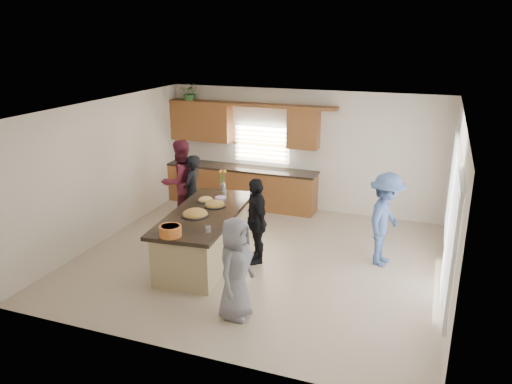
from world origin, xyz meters
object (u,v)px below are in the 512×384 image
at_px(island, 205,237).
at_px(salad_bowl, 170,230).
at_px(woman_left_back, 192,191).
at_px(woman_right_back, 385,220).
at_px(woman_left_mid, 181,182).
at_px(woman_right_front, 236,268).
at_px(woman_left_front, 256,220).

height_order(island, salad_bowl, salad_bowl).
distance_m(salad_bowl, woman_left_back, 2.79).
distance_m(island, woman_right_back, 3.26).
height_order(woman_left_mid, woman_right_back, woman_left_mid).
height_order(salad_bowl, woman_left_back, woman_left_back).
relative_size(island, woman_right_front, 1.80).
xyz_separation_m(woman_left_mid, woman_right_back, (4.43, -0.61, -0.07)).
bearing_deg(woman_left_mid, island, 69.44).
xyz_separation_m(salad_bowl, woman_left_front, (0.90, 1.48, -0.25)).
distance_m(salad_bowl, woman_right_back, 3.78).
distance_m(salad_bowl, woman_left_mid, 3.07).
xyz_separation_m(island, woman_left_back, (-0.99, 1.43, 0.34)).
height_order(island, woman_right_front, woman_right_front).
relative_size(woman_left_back, woman_right_back, 0.92).
relative_size(woman_left_back, woman_left_mid, 0.85).
height_order(salad_bowl, woman_left_mid, woman_left_mid).
distance_m(salad_bowl, woman_right_front, 1.35).
bearing_deg(island, woman_left_front, 13.13).
distance_m(woman_left_front, woman_right_back, 2.30).
xyz_separation_m(island, salad_bowl, (-0.02, -1.18, 0.59)).
distance_m(woman_right_back, woman_right_front, 3.13).
distance_m(salad_bowl, woman_left_front, 1.75).
xyz_separation_m(woman_left_front, woman_right_back, (2.20, 0.68, 0.06)).
height_order(island, woman_right_back, woman_right_back).
height_order(woman_right_back, woman_right_front, woman_right_back).
height_order(salad_bowl, woman_left_front, woman_left_front).
distance_m(woman_left_back, woman_left_mid, 0.42).
height_order(island, woman_left_front, woman_left_front).
distance_m(island, woman_left_mid, 2.13).
bearing_deg(woman_left_back, island, 29.24).
relative_size(island, salad_bowl, 7.90).
bearing_deg(woman_left_front, island, -106.71).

